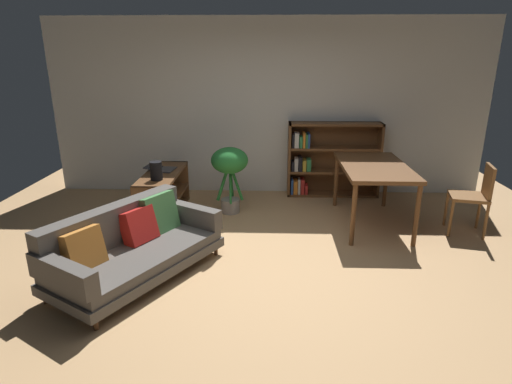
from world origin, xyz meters
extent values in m
plane|color=tan|center=(0.00, 0.00, 0.00)|extent=(8.16, 8.16, 0.00)
cube|color=silver|center=(0.00, 2.70, 1.35)|extent=(6.80, 0.10, 2.70)
cylinder|color=#56351E|center=(-0.55, 0.31, 0.05)|extent=(0.04, 0.04, 0.10)
cylinder|color=#56351E|center=(-1.37, -1.07, 0.05)|extent=(0.04, 0.04, 0.10)
cylinder|color=#56351E|center=(-1.16, 0.67, 0.05)|extent=(0.04, 0.04, 0.10)
cylinder|color=#56351E|center=(-1.98, -0.71, 0.05)|extent=(0.04, 0.04, 0.10)
cube|color=#56514C|center=(-1.27, -0.20, 0.15)|extent=(1.61, 1.94, 0.10)
cube|color=#56514C|center=(-1.27, -0.20, 0.25)|extent=(1.55, 1.86, 0.10)
cube|color=#56514C|center=(-1.55, -0.03, 0.50)|extent=(1.02, 1.55, 0.40)
cube|color=#56514C|center=(-0.85, 0.50, 0.41)|extent=(0.76, 0.53, 0.22)
cube|color=#56514C|center=(-1.68, -0.90, 0.41)|extent=(0.76, 0.53, 0.22)
cube|color=orange|center=(-1.65, -0.53, 0.47)|extent=(0.37, 0.42, 0.39)
cube|color=red|center=(-1.31, 0.03, 0.46)|extent=(0.39, 0.43, 0.38)
cube|color=#4C894C|center=(-1.16, 0.30, 0.49)|extent=(0.41, 0.48, 0.44)
cube|color=brown|center=(-1.44, 2.20, 0.30)|extent=(0.46, 0.04, 0.60)
cube|color=brown|center=(-1.44, 0.92, 0.30)|extent=(0.46, 0.04, 0.60)
cube|color=brown|center=(-1.44, 1.56, 0.25)|extent=(0.46, 1.28, 0.04)
cube|color=brown|center=(-1.44, 1.56, 0.58)|extent=(0.46, 1.32, 0.04)
cube|color=brown|center=(-1.44, 1.56, 0.02)|extent=(0.46, 1.28, 0.04)
cube|color=#333338|center=(-1.41, 1.70, 0.61)|extent=(0.24, 0.32, 0.02)
cube|color=black|center=(-1.60, 1.72, 0.64)|extent=(0.22, 0.31, 0.05)
cylinder|color=black|center=(-1.43, 1.23, 0.72)|extent=(0.16, 0.16, 0.24)
cylinder|color=slate|center=(-1.43, 1.23, 0.77)|extent=(0.09, 0.09, 0.01)
cylinder|color=#9E9389|center=(-0.51, 1.65, 0.10)|extent=(0.26, 0.26, 0.20)
cylinder|color=#287A33|center=(-0.43, 1.64, 0.46)|extent=(0.21, 0.07, 0.53)
cylinder|color=#287A33|center=(-0.50, 1.73, 0.46)|extent=(0.06, 0.18, 0.54)
cylinder|color=#287A33|center=(-0.60, 1.63, 0.47)|extent=(0.22, 0.09, 0.56)
cylinder|color=#287A33|center=(-0.50, 1.55, 0.38)|extent=(0.05, 0.23, 0.39)
ellipsoid|color=#287A33|center=(-0.51, 1.65, 0.76)|extent=(0.51, 0.51, 0.36)
cylinder|color=brown|center=(1.02, 1.99, 0.38)|extent=(0.06, 0.06, 0.76)
cylinder|color=brown|center=(1.02, 0.62, 0.38)|extent=(0.06, 0.06, 0.76)
cylinder|color=brown|center=(1.75, 1.99, 0.38)|extent=(0.06, 0.06, 0.76)
cylinder|color=brown|center=(1.75, 0.62, 0.38)|extent=(0.06, 0.06, 0.76)
cube|color=brown|center=(1.38, 1.30, 0.78)|extent=(0.83, 1.47, 0.05)
cylinder|color=brown|center=(2.28, 0.91, 0.23)|extent=(0.04, 0.04, 0.46)
cylinder|color=brown|center=(2.36, 1.27, 0.23)|extent=(0.04, 0.04, 0.46)
cylinder|color=brown|center=(2.66, 0.83, 0.23)|extent=(0.04, 0.04, 0.46)
cylinder|color=brown|center=(2.74, 1.18, 0.23)|extent=(0.04, 0.04, 0.46)
cube|color=brown|center=(2.51, 1.05, 0.48)|extent=(0.51, 0.49, 0.04)
cube|color=brown|center=(2.70, 1.01, 0.69)|extent=(0.12, 0.36, 0.39)
cube|color=brown|center=(0.34, 2.49, 0.58)|extent=(0.04, 0.31, 1.16)
cube|color=brown|center=(1.74, 2.49, 0.58)|extent=(0.04, 0.31, 1.16)
cube|color=brown|center=(1.04, 2.49, 1.14)|extent=(1.43, 0.31, 0.04)
cube|color=brown|center=(1.04, 2.49, 0.02)|extent=(1.43, 0.31, 0.04)
cube|color=brown|center=(1.04, 2.62, 0.58)|extent=(1.40, 0.04, 1.16)
cube|color=brown|center=(1.04, 2.49, 0.39)|extent=(1.40, 0.29, 0.04)
cube|color=brown|center=(1.04, 2.49, 0.77)|extent=(1.40, 0.29, 0.04)
cube|color=#2D5199|center=(0.40, 2.47, 0.15)|extent=(0.03, 0.24, 0.23)
cube|color=orange|center=(0.45, 2.46, 0.14)|extent=(0.06, 0.21, 0.21)
cube|color=silver|center=(0.51, 2.46, 0.15)|extent=(0.03, 0.20, 0.23)
cube|color=red|center=(0.56, 2.47, 0.15)|extent=(0.06, 0.23, 0.23)
cube|color=red|center=(0.62, 2.46, 0.11)|extent=(0.05, 0.20, 0.14)
cube|color=black|center=(0.40, 2.46, 0.49)|extent=(0.04, 0.20, 0.15)
cube|color=silver|center=(0.46, 2.46, 0.51)|extent=(0.05, 0.19, 0.20)
cube|color=black|center=(0.52, 2.47, 0.52)|extent=(0.06, 0.25, 0.22)
cube|color=gold|center=(0.58, 2.47, 0.50)|extent=(0.05, 0.22, 0.17)
cube|color=#337F47|center=(0.65, 2.46, 0.51)|extent=(0.07, 0.19, 0.19)
cube|color=black|center=(0.40, 2.46, 0.89)|extent=(0.03, 0.21, 0.21)
cube|color=silver|center=(0.45, 2.46, 0.90)|extent=(0.06, 0.20, 0.23)
cube|color=#337F47|center=(0.52, 2.46, 0.87)|extent=(0.05, 0.18, 0.17)
cube|color=orange|center=(0.56, 2.47, 0.90)|extent=(0.03, 0.22, 0.23)
cube|color=#337F47|center=(0.60, 2.47, 0.89)|extent=(0.03, 0.23, 0.21)
cube|color=#2D5199|center=(0.64, 2.47, 0.89)|extent=(0.03, 0.25, 0.22)
camera|label=1|loc=(0.05, -3.94, 2.16)|focal=29.37mm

